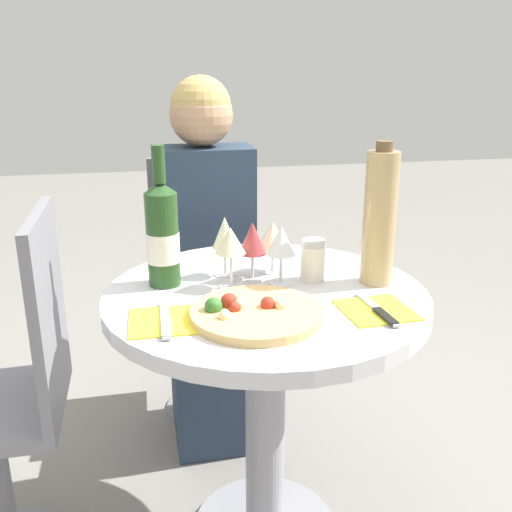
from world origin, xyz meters
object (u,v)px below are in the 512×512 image
pizza_large (254,312)px  chair_behind_diner (204,290)px  tall_carafe (379,218)px  dining_table (266,355)px  chair_empty_side (14,405)px  wine_bottle (163,235)px  seated_diner (208,273)px

pizza_large → chair_behind_diner: bearing=90.8°
tall_carafe → dining_table: bearing=-179.3°
chair_empty_side → tall_carafe: tall_carafe is taller
wine_bottle → tall_carafe: (0.51, -0.09, 0.04)m
dining_table → wine_bottle: wine_bottle is taller
dining_table → tall_carafe: (0.28, 0.00, 0.34)m
seated_diner → tall_carafe: (0.35, -0.57, 0.32)m
seated_diner → chair_empty_side: 0.76m
seated_diner → tall_carafe: bearing=121.6°
chair_behind_diner → seated_diner: (-0.00, -0.13, 0.11)m
dining_table → wine_bottle: (-0.23, 0.09, 0.30)m
dining_table → chair_empty_side: size_ratio=0.84×
chair_behind_diner → chair_empty_side: size_ratio=1.00×
dining_table → chair_behind_diner: 0.72m
dining_table → pizza_large: bearing=-111.9°
seated_diner → chair_empty_side: size_ratio=1.31×
seated_diner → tall_carafe: 0.74m
chair_behind_diner → wine_bottle: 0.75m
chair_behind_diner → wine_bottle: bearing=75.0°
seated_diner → chair_behind_diner: bearing=-90.0°
chair_empty_side → pizza_large: chair_empty_side is taller
dining_table → chair_empty_side: bearing=175.0°
chair_empty_side → wine_bottle: bearing=-84.0°
dining_table → chair_empty_side: 0.62m
pizza_large → wine_bottle: 0.32m
chair_empty_side → pizza_large: bearing=-109.8°
wine_bottle → tall_carafe: 0.52m
chair_empty_side → wine_bottle: 0.55m
chair_empty_side → seated_diner: bearing=-46.4°
seated_diner → dining_table: bearing=97.0°
tall_carafe → wine_bottle: bearing=170.0°
dining_table → seated_diner: (-0.07, 0.57, 0.02)m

